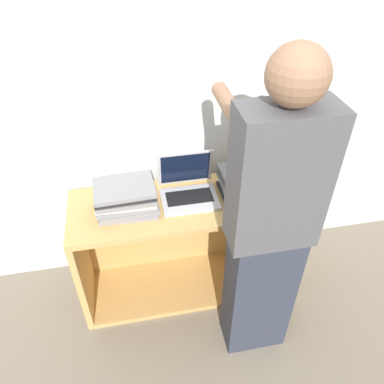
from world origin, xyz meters
The scene contains 7 objects.
ground_plane centered at (0.00, 0.00, 0.00)m, with size 12.00×12.00×0.00m, color #756B5B.
wall_back centered at (0.00, 0.57, 1.20)m, with size 8.00×0.05×2.40m.
cart centered at (0.00, 0.30, 0.37)m, with size 1.36×0.47×0.74m.
laptop_open centered at (0.00, 0.28, 0.79)m, with size 0.32×0.28×0.25m.
laptop_stack_left centered at (-0.35, 0.23, 0.82)m, with size 0.34×0.25×0.16m.
laptop_stack_right centered at (0.35, 0.24, 0.82)m, with size 0.34×0.25×0.16m.
person centered at (0.29, -0.21, 0.88)m, with size 0.40×0.53×1.74m.
Camera 1 is at (-0.30, -1.36, 2.11)m, focal length 35.00 mm.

